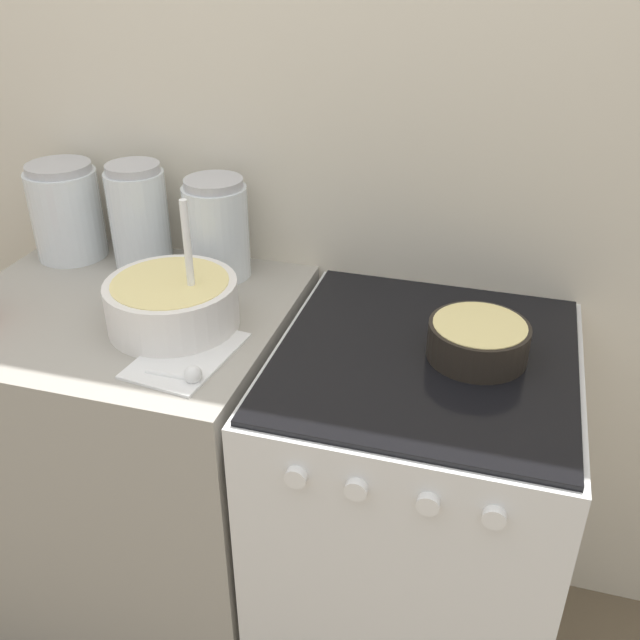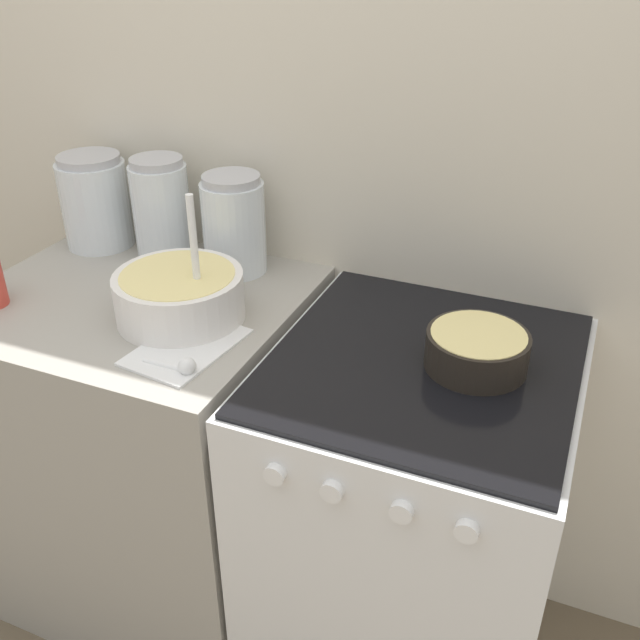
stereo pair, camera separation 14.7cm
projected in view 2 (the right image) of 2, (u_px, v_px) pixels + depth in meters
The scene contains 10 objects.
wall_back at pixel (340, 160), 1.69m from camera, with size 4.51×0.05×2.40m.
countertop_cabinet at pixel (156, 450), 1.90m from camera, with size 0.76×0.66×0.93m.
stove at pixel (410, 527), 1.66m from camera, with size 0.62×0.68×0.93m.
mixing_bowl at pixel (179, 293), 1.55m from camera, with size 0.28×0.28×0.29m.
baking_pan at pixel (477, 349), 1.39m from camera, with size 0.20×0.20×0.08m.
storage_jar_left at pixel (96, 207), 1.88m from camera, with size 0.18×0.18×0.24m.
storage_jar_middle at pixel (162, 216), 1.81m from camera, with size 0.14×0.14×0.26m.
storage_jar_right at pixel (234, 231), 1.74m from camera, with size 0.15×0.15×0.24m.
recipe_page at pixel (187, 347), 1.47m from camera, with size 0.19×0.26×0.01m.
measuring_spoon at pixel (182, 366), 1.38m from camera, with size 0.12×0.04×0.04m.
Camera 2 is at (0.60, -0.86, 1.71)m, focal length 40.00 mm.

